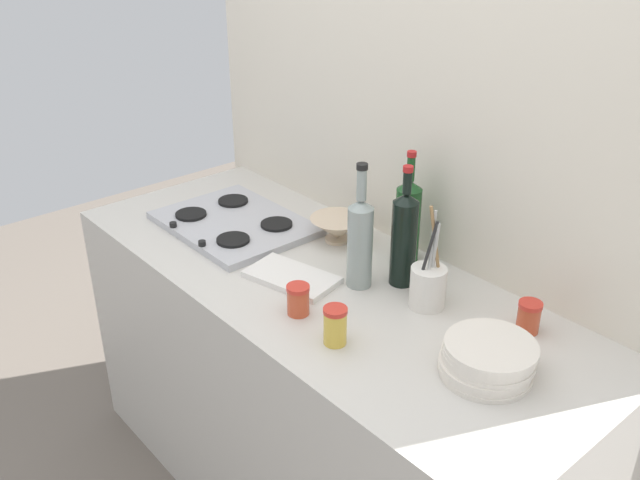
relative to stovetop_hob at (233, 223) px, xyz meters
name	(u,v)px	position (x,y,z in m)	size (l,w,h in m)	color
counter_block	(320,396)	(0.45, 0.00, -0.46)	(1.80, 0.70, 0.90)	beige
backsplash_panel	(411,176)	(0.45, 0.38, 0.21)	(1.90, 0.06, 2.24)	beige
stovetop_hob	(233,223)	(0.00, 0.00, 0.00)	(0.51, 0.39, 0.04)	#B2B2B7
plate_stack	(487,359)	(1.05, 0.00, 0.03)	(0.22, 0.23, 0.08)	silver
wine_bottle_leftmost	(408,219)	(0.54, 0.27, 0.12)	(0.08, 0.08, 0.35)	#19471E
wine_bottle_mid_left	(404,237)	(0.63, 0.16, 0.13)	(0.07, 0.07, 0.36)	black
wine_bottle_mid_right	(360,240)	(0.55, 0.06, 0.13)	(0.07, 0.07, 0.37)	gray
mixing_bowl	(337,228)	(0.31, 0.20, 0.03)	(0.18, 0.18, 0.08)	beige
utensil_crock	(428,285)	(0.76, 0.12, 0.05)	(0.10, 0.10, 0.30)	silver
condiment_jar_front	(298,300)	(0.56, -0.17, 0.03)	(0.06, 0.06, 0.09)	#C64C2D
condiment_jar_rear	(529,317)	(1.01, 0.22, 0.03)	(0.06, 0.06, 0.09)	#C64C2D
condiment_jar_spare	(335,326)	(0.73, -0.19, 0.04)	(0.06, 0.06, 0.10)	gold
cutting_board	(292,277)	(0.41, -0.07, 0.00)	(0.27, 0.15, 0.02)	silver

